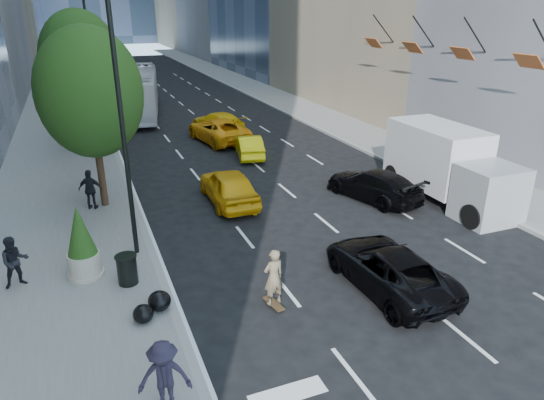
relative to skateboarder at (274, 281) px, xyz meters
name	(u,v)px	position (x,y,z in m)	size (l,w,h in m)	color
ground	(356,274)	(3.20, 0.67, -0.87)	(160.00, 160.00, 0.00)	black
sidewalk_left	(62,116)	(-5.80, 30.67, -0.79)	(6.00, 120.00, 0.15)	slate
sidewalk_right	(281,100)	(13.20, 30.67, -0.79)	(4.00, 120.00, 0.15)	slate
lamp_near	(124,89)	(-3.12, 4.67, 4.94)	(2.13, 0.22, 10.00)	black
lamp_far	(93,47)	(-3.12, 22.67, 4.94)	(2.13, 0.22, 10.00)	black
tree_near	(90,93)	(-4.00, 9.67, 4.10)	(4.20, 4.20, 7.46)	#2F2112
tree_mid	(81,60)	(-4.00, 19.67, 4.45)	(4.50, 4.50, 7.99)	#2F2112
tree_far	(77,53)	(-4.00, 32.67, 3.76)	(3.90, 3.90, 6.92)	#2F2112
traffic_signal	(84,50)	(-3.20, 40.67, 3.37)	(2.48, 0.53, 5.20)	black
facade_flags	(438,47)	(13.84, 10.67, 5.32)	(1.85, 13.30, 2.05)	black
skateboarder	(274,281)	(0.00, 0.00, 0.00)	(0.63, 0.42, 1.74)	#726347
black_sedan_lincoln	(388,268)	(3.70, -0.33, -0.19)	(2.26, 4.89, 1.36)	black
black_sedan_mercedes	(373,185)	(7.40, 6.23, -0.18)	(1.93, 4.76, 1.38)	black
taxi_a	(229,186)	(1.20, 8.27, -0.09)	(1.83, 4.55, 1.55)	#ECA80C
taxi_b	(249,146)	(4.40, 14.67, -0.23)	(1.35, 3.86, 1.27)	yellow
taxi_c	(218,130)	(3.70, 18.67, -0.12)	(2.49, 5.41, 1.50)	#FFA20D
taxi_d	(218,122)	(4.40, 21.17, -0.18)	(1.92, 4.73, 1.37)	yellow
city_bus	(136,92)	(0.00, 29.18, 0.96)	(3.07, 13.13, 3.66)	silver
box_truck	(448,165)	(10.40, 4.98, 0.77)	(2.55, 6.77, 3.22)	silver
pedestrian_a	(15,262)	(-6.96, 3.79, 0.11)	(0.80, 0.62, 1.65)	black
pedestrian_b	(91,190)	(-4.51, 9.41, 0.14)	(1.01, 0.42, 1.73)	black
pedestrian_c	(164,377)	(-3.64, -2.91, 0.15)	(1.12, 0.64, 1.73)	#221D2B
trash_can	(127,270)	(-3.81, 2.67, -0.26)	(0.61, 0.61, 0.92)	black
planter_shrub	(81,244)	(-5.02, 3.64, 0.43)	(1.00, 1.00, 2.41)	#B7AB98
garbage_bags	(153,306)	(-3.35, 0.71, -0.45)	(1.12, 1.08, 0.56)	black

